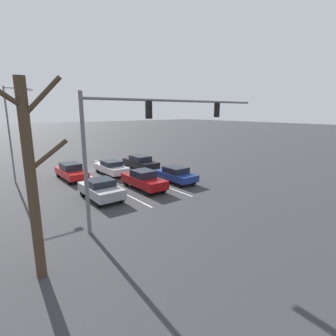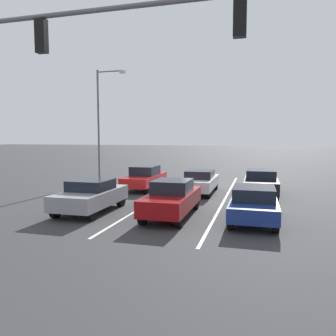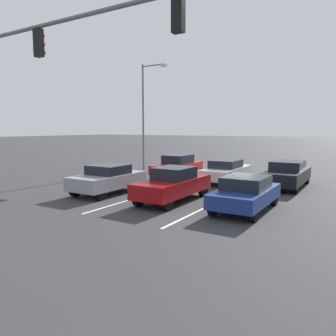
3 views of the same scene
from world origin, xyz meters
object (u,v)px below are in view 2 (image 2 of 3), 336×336
at_px(traffic_signal_gantry, 46,67).
at_px(street_lamp_right_shoulder, 101,118).
at_px(car_navy_leftlane_front, 254,203).
at_px(car_silver_midlane_second, 200,181).
at_px(car_gray_rightlane_front, 91,195).
at_px(car_maroon_midlane_front, 172,198).
at_px(car_black_leftlane_second, 261,182).
at_px(car_red_rightlane_second, 145,177).

xyz_separation_m(traffic_signal_gantry, street_lamp_right_shoulder, (5.10, -13.53, -0.60)).
bearing_deg(car_navy_leftlane_front, car_silver_midlane_second, -62.17).
relative_size(car_navy_leftlane_front, traffic_signal_gantry, 0.32).
relative_size(car_gray_rightlane_front, car_silver_midlane_second, 0.92).
relative_size(car_maroon_midlane_front, car_silver_midlane_second, 1.03).
bearing_deg(car_navy_leftlane_front, car_black_leftlane_second, -92.85).
height_order(car_maroon_midlane_front, street_lamp_right_shoulder, street_lamp_right_shoulder).
relative_size(traffic_signal_gantry, street_lamp_right_shoulder, 1.57).
relative_size(car_gray_rightlane_front, car_red_rightlane_second, 0.90).
bearing_deg(car_silver_midlane_second, street_lamp_right_shoulder, -18.48).
bearing_deg(car_maroon_midlane_front, car_gray_rightlane_front, 2.78).
bearing_deg(car_silver_midlane_second, car_maroon_midlane_front, 88.64).
bearing_deg(car_gray_rightlane_front, car_navy_leftlane_front, -178.39).
distance_m(car_maroon_midlane_front, car_silver_midlane_second, 6.11).
distance_m(car_navy_leftlane_front, car_black_leftlane_second, 6.34).
bearing_deg(car_red_rightlane_second, car_navy_leftlane_front, 136.13).
distance_m(car_silver_midlane_second, car_red_rightlane_second, 3.78).
relative_size(car_silver_midlane_second, car_red_rightlane_second, 0.97).
distance_m(car_black_leftlane_second, street_lamp_right_shoulder, 12.21).
height_order(car_silver_midlane_second, car_red_rightlane_second, car_red_rightlane_second).
height_order(car_maroon_midlane_front, car_red_rightlane_second, car_maroon_midlane_front).
relative_size(car_navy_leftlane_front, car_red_rightlane_second, 0.91).
height_order(car_navy_leftlane_front, street_lamp_right_shoulder, street_lamp_right_shoulder).
bearing_deg(street_lamp_right_shoulder, car_maroon_midlane_front, 131.22).
relative_size(car_red_rightlane_second, street_lamp_right_shoulder, 0.55).
xyz_separation_m(car_black_leftlane_second, car_silver_midlane_second, (3.53, 0.25, -0.03)).
relative_size(car_silver_midlane_second, street_lamp_right_shoulder, 0.53).
bearing_deg(car_gray_rightlane_front, car_black_leftlane_second, -138.57).
bearing_deg(car_maroon_midlane_front, car_navy_leftlane_front, -179.70).
distance_m(car_silver_midlane_second, traffic_signal_gantry, 12.17).
height_order(car_black_leftlane_second, car_red_rightlane_second, car_red_rightlane_second).
xyz_separation_m(car_gray_rightlane_front, car_maroon_midlane_front, (-3.73, -0.18, 0.03)).
bearing_deg(traffic_signal_gantry, car_gray_rightlane_front, -75.45).
relative_size(car_maroon_midlane_front, traffic_signal_gantry, 0.35).
bearing_deg(car_navy_leftlane_front, traffic_signal_gantry, 39.46).
xyz_separation_m(car_maroon_midlane_front, car_black_leftlane_second, (-3.67, -6.35, -0.02)).
xyz_separation_m(car_maroon_midlane_front, traffic_signal_gantry, (2.53, 4.83, 4.59)).
relative_size(car_maroon_midlane_front, street_lamp_right_shoulder, 0.55).
height_order(car_navy_leftlane_front, car_black_leftlane_second, car_black_leftlane_second).
xyz_separation_m(car_silver_midlane_second, street_lamp_right_shoulder, (7.77, -2.60, 4.04)).
bearing_deg(traffic_signal_gantry, car_maroon_midlane_front, -117.62).
distance_m(car_maroon_midlane_front, street_lamp_right_shoulder, 12.24).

